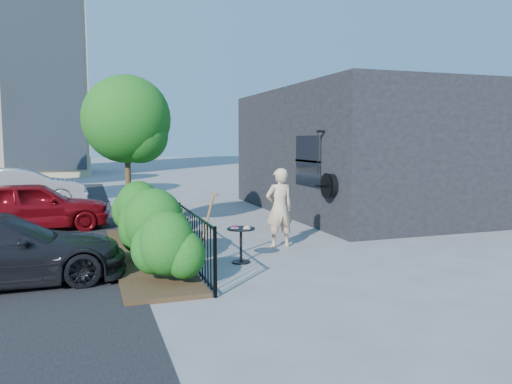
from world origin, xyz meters
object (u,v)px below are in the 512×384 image
object	(u,v)px
cafe_table	(241,239)
woman	(279,208)
car_red	(34,206)
car_silver	(23,188)
shovel	(204,234)
patio_tree	(129,125)

from	to	relation	value
cafe_table	woman	bearing A→B (deg)	41.55
car_red	car_silver	world-z (taller)	car_silver
cafe_table	shovel	size ratio (longest dim) A/B	0.51
patio_tree	shovel	xyz separation A→B (m)	(0.98, -3.93, -2.13)
woman	car_red	bearing A→B (deg)	-40.08
shovel	car_silver	world-z (taller)	shovel
cafe_table	woman	xyz separation A→B (m)	(1.23, 1.09, 0.41)
cafe_table	car_silver	bearing A→B (deg)	115.86
patio_tree	woman	bearing A→B (deg)	-42.52
cafe_table	woman	size ratio (longest dim) A/B	0.41
car_red	shovel	bearing A→B (deg)	-150.17
woman	shovel	bearing A→B (deg)	27.90
patio_tree	car_red	distance (m)	3.45
patio_tree	car_silver	world-z (taller)	patio_tree
cafe_table	shovel	world-z (taller)	shovel
cafe_table	car_red	size ratio (longest dim) A/B	0.19
woman	shovel	world-z (taller)	woman
car_red	car_silver	size ratio (longest dim) A/B	0.91
car_red	woman	bearing A→B (deg)	-129.88
shovel	car_silver	distance (m)	11.13
woman	car_red	xyz separation A→B (m)	(-5.37, 4.00, -0.23)
patio_tree	cafe_table	distance (m)	4.77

